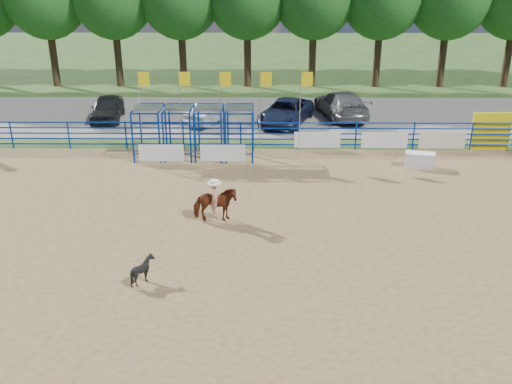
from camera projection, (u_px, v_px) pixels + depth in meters
ground at (232, 235)px, 20.74m from camera, size 120.00×120.00×0.00m
arena_dirt at (232, 235)px, 20.73m from camera, size 30.00×20.00×0.02m
gravel_strip at (244, 115)px, 36.45m from camera, size 40.00×10.00×0.01m
announcer_table at (420, 160)px, 27.27m from camera, size 1.48×0.97×0.73m
horse_and_rider at (215, 202)px, 21.49m from camera, size 1.70×0.87×2.33m
calf at (143, 270)px, 17.56m from camera, size 0.91×0.84×0.87m
car_a at (107, 108)px, 35.15m from camera, size 2.15×4.46×1.47m
car_b at (209, 112)px, 34.56m from camera, size 2.76×4.11×1.28m
car_c at (286, 112)px, 34.37m from camera, size 3.92×5.67×1.44m
car_d at (341, 104)px, 35.77m from camera, size 3.31×5.93×1.62m
perimeter_fence at (231, 217)px, 20.45m from camera, size 30.10×20.10×1.50m
chute_assembly at (202, 133)px, 28.44m from camera, size 19.32×2.41×4.20m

